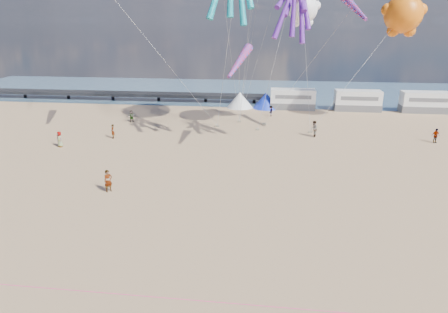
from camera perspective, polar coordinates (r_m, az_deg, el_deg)
ground at (r=24.40m, az=-1.13°, el=-12.64°), size 120.00×120.00×0.00m
water at (r=76.71m, az=4.74°, el=9.25°), size 120.00×120.00×0.00m
pier at (r=72.60m, az=-18.59°, el=8.58°), size 60.00×3.00×0.50m
motorhome_0 at (r=61.69m, az=9.78°, el=8.09°), size 6.60×2.50×3.00m
motorhome_1 at (r=62.87m, az=18.53°, el=7.59°), size 6.60×2.50×3.00m
motorhome_2 at (r=65.43m, az=26.75°, el=6.96°), size 6.60×2.50×3.00m
tent_white at (r=61.88m, az=2.28°, el=8.10°), size 4.00×4.00×2.40m
tent_blue at (r=61.68m, az=6.02°, el=7.97°), size 4.00×4.00×2.40m
rope_line at (r=20.34m, az=-3.24°, el=-19.90°), size 34.00×0.03×0.03m
standing_person at (r=32.44m, az=-16.21°, el=-3.37°), size 0.76×0.76×1.78m
beachgoer_0 at (r=45.69m, az=-22.41°, el=2.30°), size 0.73×0.69×1.67m
beachgoer_1 at (r=47.05m, az=12.72°, el=3.86°), size 0.75×1.01×1.88m
beachgoer_2 at (r=56.49m, az=6.69°, el=6.47°), size 0.76×0.86×1.50m
beachgoer_3 at (r=49.46m, az=27.98°, el=2.65°), size 1.17×0.89×1.61m
beachgoer_4 at (r=54.29m, az=-13.06°, el=5.63°), size 0.93×0.86×1.53m
beachgoer_5 at (r=47.12m, az=-15.62°, el=3.48°), size 1.04×1.56×1.61m
sandbag_a at (r=50.58m, az=-0.97°, el=4.39°), size 0.50×0.35×0.22m
sandbag_b at (r=49.07m, az=4.82°, el=3.87°), size 0.50×0.35×0.22m
sandbag_c at (r=48.80m, az=12.22°, el=3.42°), size 0.50×0.35×0.22m
sandbag_d at (r=51.76m, az=5.78°, el=4.64°), size 0.50×0.35×0.22m
sandbag_e at (r=52.88m, az=2.20°, el=5.03°), size 0.50×0.35×0.22m
kite_panda at (r=49.41m, az=11.23°, el=19.97°), size 4.86×4.69×5.70m
kite_teddy_orange at (r=54.66m, az=24.26°, el=18.08°), size 5.44×5.12×7.65m
windsock_mid at (r=46.16m, az=18.01°, el=19.68°), size 2.88×5.97×5.97m
windsock_right at (r=39.31m, az=2.18°, el=13.38°), size 2.57×5.09×5.09m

